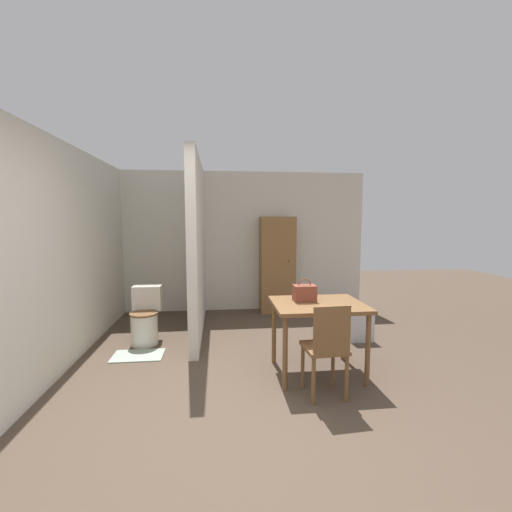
# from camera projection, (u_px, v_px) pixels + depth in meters

# --- Properties ---
(ground_plane) EXTENTS (16.00, 16.00, 0.00)m
(ground_plane) POSITION_uv_depth(u_px,v_px,m) (253.00, 430.00, 2.69)
(ground_plane) COLOR #4C3D30
(wall_back) EXTENTS (4.84, 0.12, 2.50)m
(wall_back) POSITION_uv_depth(u_px,v_px,m) (232.00, 242.00, 6.23)
(wall_back) COLOR beige
(wall_back) RESTS_ON ground_plane
(wall_left) EXTENTS (0.12, 4.65, 2.50)m
(wall_left) POSITION_uv_depth(u_px,v_px,m) (76.00, 252.00, 4.15)
(wall_left) COLOR beige
(wall_left) RESTS_ON ground_plane
(partition_wall) EXTENTS (0.12, 2.27, 2.50)m
(partition_wall) POSITION_uv_depth(u_px,v_px,m) (197.00, 247.00, 4.98)
(partition_wall) COLOR beige
(partition_wall) RESTS_ON ground_plane
(dining_table) EXTENTS (0.95, 0.78, 0.77)m
(dining_table) POSITION_uv_depth(u_px,v_px,m) (318.00, 312.00, 3.61)
(dining_table) COLOR brown
(dining_table) RESTS_ON ground_plane
(wooden_chair) EXTENTS (0.40, 0.40, 0.89)m
(wooden_chair) POSITION_uv_depth(u_px,v_px,m) (327.00, 346.00, 3.12)
(wooden_chair) COLOR brown
(wooden_chair) RESTS_ON ground_plane
(toilet) EXTENTS (0.38, 0.52, 0.74)m
(toilet) POSITION_uv_depth(u_px,v_px,m) (145.00, 319.00, 4.57)
(toilet) COLOR silver
(toilet) RESTS_ON ground_plane
(handbag) EXTENTS (0.24, 0.16, 0.24)m
(handbag) POSITION_uv_depth(u_px,v_px,m) (304.00, 293.00, 3.67)
(handbag) COLOR brown
(handbag) RESTS_ON dining_table
(wooden_cabinet) EXTENTS (0.61, 0.40, 1.70)m
(wooden_cabinet) POSITION_uv_depth(u_px,v_px,m) (277.00, 265.00, 6.09)
(wooden_cabinet) COLOR brown
(wooden_cabinet) RESTS_ON ground_plane
(bath_mat) EXTENTS (0.60, 0.39, 0.01)m
(bath_mat) POSITION_uv_depth(u_px,v_px,m) (138.00, 355.00, 4.14)
(bath_mat) COLOR #99A899
(bath_mat) RESTS_ON ground_plane
(space_heater) EXTENTS (0.33, 0.19, 0.40)m
(space_heater) POSITION_uv_depth(u_px,v_px,m) (360.00, 326.00, 4.65)
(space_heater) COLOR #BCBCC1
(space_heater) RESTS_ON ground_plane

